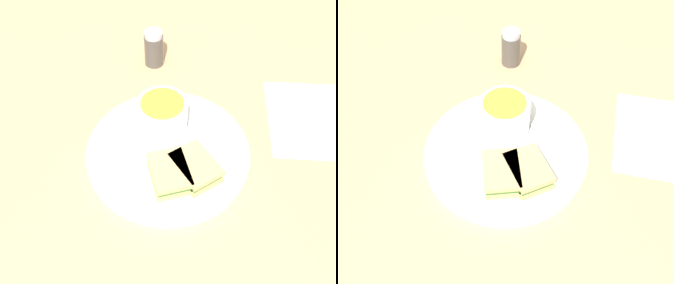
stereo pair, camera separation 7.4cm
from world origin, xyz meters
The scene contains 8 objects.
ground_plane centered at (0.00, 0.00, 0.00)m, with size 2.40×2.40×0.00m, color tan.
plate centered at (0.00, 0.00, 0.01)m, with size 0.32×0.32×0.02m.
soup_bowl centered at (-0.05, -0.02, 0.06)m, with size 0.10×0.10×0.07m.
spoon centered at (-0.08, 0.01, 0.02)m, with size 0.08×0.10×0.01m.
sandwich_half_near centered at (0.07, 0.02, 0.04)m, with size 0.11×0.10×0.03m.
sandwich_half_far centered at (0.04, 0.06, 0.04)m, with size 0.11×0.11×0.03m.
salt_shaker centered at (-0.26, -0.09, 0.04)m, with size 0.04×0.04×0.09m.
menu_sheet centered at (-0.17, 0.31, 0.00)m, with size 0.25×0.28×0.00m.
Camera 1 is at (0.45, 0.10, 0.61)m, focal length 42.00 mm.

